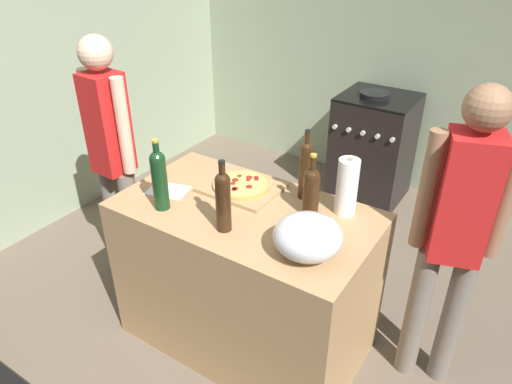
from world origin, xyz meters
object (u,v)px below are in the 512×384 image
Objects in this scene: person_in_red at (456,231)px; stove at (373,148)px; mixing_bowl at (308,237)px; wine_bottle_green at (306,168)px; pizza at (241,185)px; wine_bottle_dark at (159,178)px; person_in_stripes at (112,152)px; wine_bottle_clear at (223,199)px; wine_bottle_amber at (311,189)px; paper_towel_roll at (347,187)px.

stove is at bearing 120.48° from person_in_red.
person_in_red is at bearing -59.52° from stove.
mixing_bowl is 0.49m from wine_bottle_green.
pizza is 1.87m from stove.
wine_bottle_green reaches higher than pizza.
wine_bottle_dark is 0.23× the size of person_in_stripes.
pizza is 0.83× the size of wine_bottle_dark.
pizza is at bearing 6.61° from person_in_stripes.
wine_bottle_clear is (-0.41, -0.04, 0.07)m from mixing_bowl.
wine_bottle_clear reaches higher than mixing_bowl.
pizza is at bearing -93.05° from stove.
wine_bottle_amber is at bearing -80.00° from stove.
wine_bottle_green reaches higher than wine_bottle_amber.
wine_bottle_amber is (0.28, 0.34, -0.03)m from wine_bottle_clear.
wine_bottle_green is 0.23× the size of person_in_stripes.
wine_bottle_clear is at bearing -67.75° from pizza.
person_in_red is (0.92, 0.52, -0.13)m from wine_bottle_clear.
pizza is at bearing 151.08° from mixing_bowl.
stove is at bearing 97.42° from wine_bottle_green.
paper_towel_roll is 0.82× the size of wine_bottle_clear.
wine_bottle_amber is at bearing -164.53° from person_in_red.
wine_bottle_amber is 0.34× the size of stove.
wine_bottle_green is (-0.24, 0.02, 0.03)m from paper_towel_roll.
person_in_red reaches higher than stove.
wine_bottle_dark is 0.39× the size of stove.
wine_bottle_clear reaches higher than pizza.
wine_bottle_green is at bearing 19.68° from pizza.
wine_bottle_green reaches higher than paper_towel_roll.
paper_towel_roll is at bearing 47.28° from wine_bottle_clear.
mixing_bowl is 0.84× the size of wine_bottle_clear.
stove is (-0.46, 2.12, -0.52)m from mixing_bowl.
person_in_stripes is (-0.88, -0.10, 0.00)m from pizza.
wine_bottle_green is 1.23m from person_in_stripes.
wine_bottle_clear is 0.22× the size of person_in_red.
mixing_bowl is 0.92× the size of wine_bottle_amber.
stove is at bearing 91.23° from wine_bottle_clear.
wine_bottle_green is 1.02× the size of wine_bottle_dark.
person_in_red is at bearing 15.47° from wine_bottle_amber.
wine_bottle_dark is 0.23× the size of person_in_red.
person_in_stripes is at bearing -173.39° from pizza.
person_in_red is (0.51, 0.07, -0.11)m from paper_towel_roll.
pizza is 0.57m from paper_towel_roll.
mixing_bowl is 0.80× the size of wine_bottle_green.
wine_bottle_amber reaches higher than pizza.
stove is (0.33, 2.18, -0.60)m from wine_bottle_dark.
stove is at bearing 100.00° from wine_bottle_amber.
wine_bottle_dark is (-0.55, -0.48, -0.00)m from wine_bottle_green.
wine_bottle_clear reaches higher than wine_bottle_amber.
wine_bottle_clear is at bearing -110.66° from wine_bottle_green.
wine_bottle_green is at bearing 41.18° from wine_bottle_dark.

